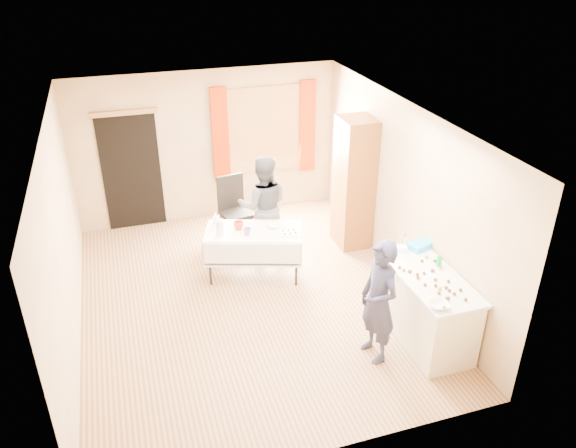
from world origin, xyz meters
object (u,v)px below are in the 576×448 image
object	(u,v)px
party_table	(254,249)
girl	(379,302)
counter	(426,307)
cabinet	(354,183)
woman	(263,206)
chair	(236,222)

from	to	relation	value
party_table	girl	world-z (taller)	girl
counter	cabinet	bearing A→B (deg)	87.73
girl	woman	bearing A→B (deg)	-175.92
woman	party_table	bearing A→B (deg)	75.60
cabinet	chair	size ratio (longest dim) A/B	1.93
party_table	woman	world-z (taller)	woman
girl	party_table	bearing A→B (deg)	-165.19
counter	chair	size ratio (longest dim) A/B	1.35
counter	girl	distance (m)	0.81
party_table	girl	bearing A→B (deg)	-48.69
counter	party_table	xyz separation A→B (m)	(-1.66, 2.05, -0.01)
counter	chair	bearing A→B (deg)	117.71
party_table	woman	distance (m)	0.77
chair	girl	world-z (taller)	girl
cabinet	counter	xyz separation A→B (m)	(-0.10, -2.53, -0.60)
chair	cabinet	bearing A→B (deg)	-30.05
chair	woman	xyz separation A→B (m)	(0.33, -0.54, 0.49)
cabinet	party_table	distance (m)	1.92
cabinet	woman	size ratio (longest dim) A/B	1.30
cabinet	party_table	bearing A→B (deg)	-164.83
cabinet	counter	bearing A→B (deg)	-92.27
chair	girl	size ratio (longest dim) A/B	0.70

